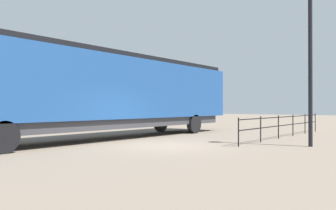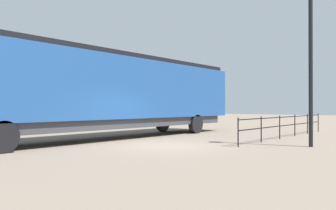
# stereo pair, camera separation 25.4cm
# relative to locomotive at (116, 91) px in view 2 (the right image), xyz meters

# --- Properties ---
(ground_plane) EXTENTS (120.00, 120.00, 0.00)m
(ground_plane) POSITION_rel_locomotive_xyz_m (3.96, -1.18, -2.32)
(ground_plane) COLOR #756656
(locomotive) EXTENTS (2.84, 17.91, 4.14)m
(locomotive) POSITION_rel_locomotive_xyz_m (0.00, 0.00, 0.00)
(locomotive) COLOR navy
(locomotive) RESTS_ON ground_plane
(lamp_post) EXTENTS (0.58, 0.58, 6.68)m
(lamp_post) POSITION_rel_locomotive_xyz_m (8.72, 2.12, 2.60)
(lamp_post) COLOR black
(lamp_post) RESTS_ON ground_plane
(platform_fence) EXTENTS (0.05, 10.81, 1.14)m
(platform_fence) POSITION_rel_locomotive_xyz_m (6.53, 5.71, -1.58)
(platform_fence) COLOR black
(platform_fence) RESTS_ON ground_plane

